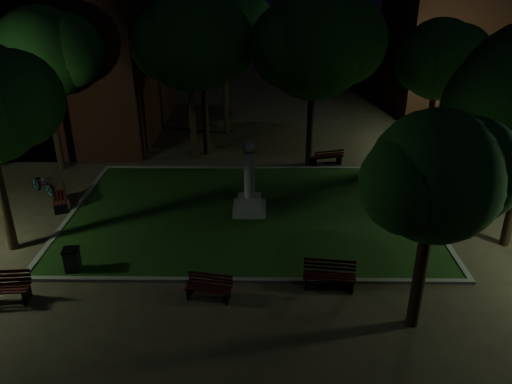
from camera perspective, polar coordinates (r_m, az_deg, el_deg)
ground at (r=19.78m, az=-0.88°, el=-5.08°), size 80.00×80.00×0.00m
lawn at (r=21.52m, az=-0.74°, el=-2.35°), size 15.00×10.00×0.08m
lawn_kerb at (r=21.51m, az=-0.74°, el=-2.30°), size 15.40×10.40×0.12m
monument at (r=21.12m, az=-0.75°, el=-0.13°), size 1.40×1.40×3.20m
building_far at (r=41.27m, az=26.99°, el=16.83°), size 16.00×10.00×12.00m
tree_north_wl at (r=27.05m, az=-5.93°, el=16.17°), size 5.40×4.41×8.10m
tree_north_er at (r=25.33m, az=6.95°, el=16.52°), size 6.74×5.50×9.06m
tree_ne at (r=26.95m, az=20.43°, el=14.01°), size 4.87×3.98×7.52m
tree_se at (r=13.77m, az=20.14°, el=1.61°), size 4.36×3.56×6.56m
tree_nw at (r=26.53m, az=-23.06°, el=14.32°), size 5.42×4.43×8.14m
tree_far_north at (r=30.54m, az=-3.50°, el=18.54°), size 5.40×4.40×8.80m
tree_extra at (r=26.35m, az=-7.48°, el=16.64°), size 6.10×4.98×8.73m
lamppost_nw at (r=30.86m, az=-21.31°, el=10.65°), size 1.18×0.28×4.63m
lamppost_ne at (r=29.20m, az=22.43°, el=9.03°), size 1.18×0.28×4.03m
bench_near_left at (r=16.30m, az=-5.36°, el=-10.83°), size 1.53×0.78×0.80m
bench_near_right at (r=16.84m, az=8.37°, el=-9.43°), size 1.77×0.79×0.94m
bench_west_near at (r=17.96m, az=-27.18°, el=-9.77°), size 1.87×0.81×1.00m
bench_left_side at (r=23.53m, az=-21.39°, el=-0.66°), size 1.17×1.74×0.91m
bench_right_side at (r=24.70m, az=22.81°, el=0.37°), size 0.82×1.85×0.98m
bench_far_side at (r=26.84m, az=8.16°, el=3.90°), size 1.72×1.01×0.89m
trash_bin at (r=18.53m, az=-20.26°, el=-7.34°), size 0.59×0.59×0.92m
bicycle at (r=25.28m, az=-23.16°, el=0.88°), size 1.82×1.60×0.95m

